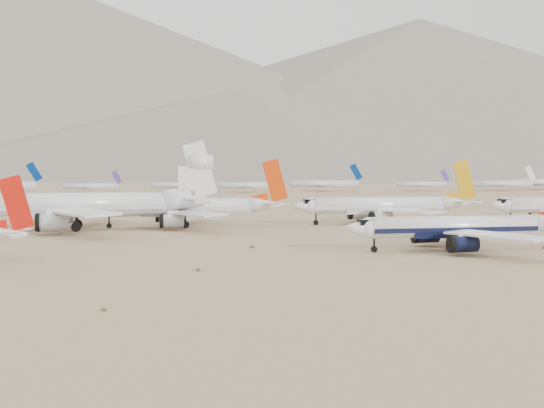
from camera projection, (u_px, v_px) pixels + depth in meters
The scene contains 9 objects.
ground at pixel (429, 253), 138.86m from camera, with size 7000.00×7000.00×0.00m, color #917354.
main_airliner at pixel (464, 227), 142.75m from camera, with size 44.93×43.89×15.86m.
row2_gold_tail at pixel (385, 206), 205.81m from camera, with size 49.55×48.46×17.64m.
row2_orange_tail at pixel (187, 208), 195.18m from camera, with size 49.88×48.79×17.79m.
row2_white_trijet at pixel (83, 204), 185.93m from camera, with size 63.14×61.70×22.37m.
distant_storage_row at pixel (261, 184), 446.45m from camera, with size 576.31×62.57×16.10m.
mountain_range at pixel (167, 89), 1753.62m from camera, with size 7354.00×3024.00×470.00m.
foothills at pixel (454, 135), 1318.80m from camera, with size 4637.50×1395.00×155.00m.
desert_scrub at pixel (430, 278), 105.57m from camera, with size 261.14×121.67×0.66m.
Camera 1 is at (-56.76, -129.26, 16.21)m, focal length 50.00 mm.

